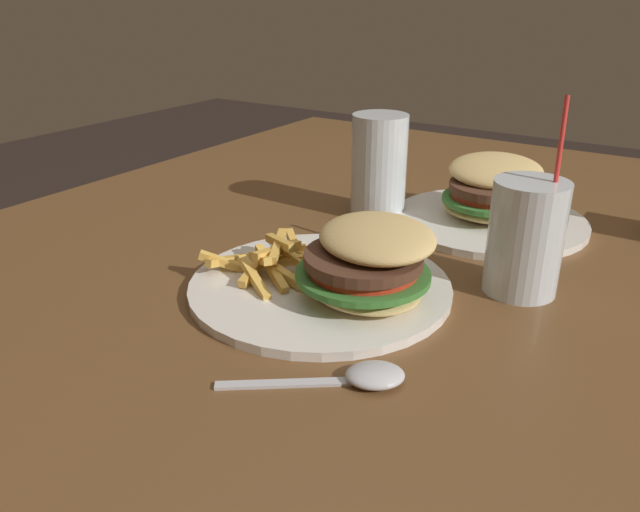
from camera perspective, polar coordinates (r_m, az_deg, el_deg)
dining_table at (r=0.82m, az=11.63°, el=-6.68°), size 1.29×1.32×0.72m
meal_plate_near at (r=0.66m, az=2.12°, el=-1.42°), size 0.29×0.29×0.09m
beer_glass at (r=0.90m, az=5.39°, el=7.87°), size 0.08×0.08×0.15m
juice_glass at (r=0.70m, az=18.23°, el=1.32°), size 0.08×0.08×0.21m
spoon at (r=0.54m, az=4.17°, el=-10.89°), size 0.14×0.12×0.01m
meal_plate_far at (r=0.90m, az=15.37°, el=4.79°), size 0.27×0.27×0.10m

